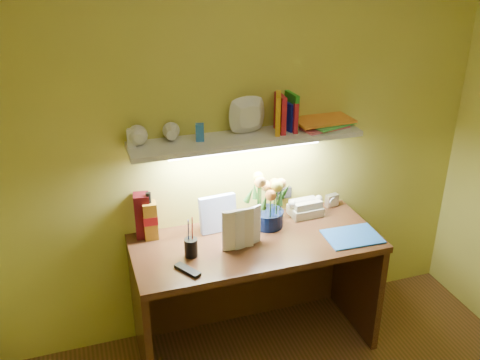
% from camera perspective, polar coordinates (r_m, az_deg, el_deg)
% --- Properties ---
extents(desk, '(1.40, 0.60, 0.75)m').
position_cam_1_polar(desk, '(3.25, 1.67, -12.11)').
color(desk, '#36180E').
rests_on(desk, ground).
extents(flower_bouquet, '(0.27, 0.27, 0.34)m').
position_cam_1_polar(flower_bouquet, '(3.11, 2.97, -2.14)').
color(flower_bouquet, '#051239').
rests_on(flower_bouquet, desk).
extents(telephone, '(0.20, 0.15, 0.11)m').
position_cam_1_polar(telephone, '(3.30, 6.98, -2.79)').
color(telephone, beige).
rests_on(telephone, desk).
extents(desk_clock, '(0.09, 0.05, 0.08)m').
position_cam_1_polar(desk_clock, '(3.43, 9.77, -2.15)').
color(desk_clock, silver).
rests_on(desk_clock, desk).
extents(whisky_bottle, '(0.08, 0.08, 0.29)m').
position_cam_1_polar(whisky_bottle, '(3.04, -9.58, -3.77)').
color(whisky_bottle, '#AD761C').
rests_on(whisky_bottle, desk).
extents(whisky_box, '(0.10, 0.10, 0.27)m').
position_cam_1_polar(whisky_box, '(3.06, -10.35, -3.75)').
color(whisky_box, '#530B11').
rests_on(whisky_box, desk).
extents(pen_cup, '(0.09, 0.09, 0.18)m').
position_cam_1_polar(pen_cup, '(2.87, -5.27, -6.57)').
color(pen_cup, black).
rests_on(pen_cup, desk).
extents(art_card, '(0.22, 0.06, 0.22)m').
position_cam_1_polar(art_card, '(3.09, -2.37, -3.60)').
color(art_card, white).
rests_on(art_card, desk).
extents(tv_remote, '(0.12, 0.16, 0.02)m').
position_cam_1_polar(tv_remote, '(2.79, -5.63, -9.54)').
color(tv_remote, black).
rests_on(tv_remote, desk).
extents(blue_folder, '(0.32, 0.24, 0.01)m').
position_cam_1_polar(blue_folder, '(3.13, 11.88, -5.91)').
color(blue_folder, blue).
rests_on(blue_folder, desk).
extents(desk_book_a, '(0.18, 0.03, 0.24)m').
position_cam_1_polar(desk_book_a, '(2.88, -1.92, -5.58)').
color(desk_book_a, silver).
rests_on(desk_book_a, desk).
extents(desk_book_b, '(0.17, 0.07, 0.23)m').
position_cam_1_polar(desk_book_b, '(2.89, -0.48, -5.58)').
color(desk_book_b, silver).
rests_on(desk_book_b, desk).
extents(wall_shelf, '(1.30, 0.31, 0.25)m').
position_cam_1_polar(wall_shelf, '(2.95, 1.50, 5.19)').
color(wall_shelf, silver).
rests_on(wall_shelf, ground).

